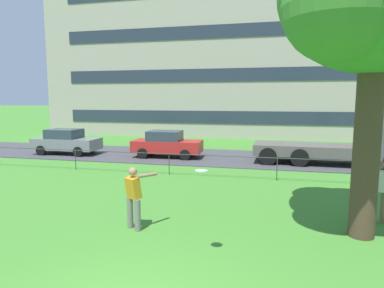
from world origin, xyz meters
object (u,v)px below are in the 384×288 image
car_grey_center (66,141)px  car_red_left (167,144)px  person_thrower (134,196)px  person_catcher (378,190)px  apartment_building_background (225,60)px  frisbee (202,171)px  flatbed_truck_far_left (349,142)px

car_grey_center → car_red_left: same height
person_thrower → person_catcher: 6.62m
apartment_building_background → person_catcher: bearing=-73.2°
car_grey_center → car_red_left: size_ratio=0.99×
car_red_left → apartment_building_background: 18.65m
frisbee → apartment_building_background: 30.24m
person_catcher → frisbee: size_ratio=5.07×
person_catcher → flatbed_truck_far_left: bearing=83.6°
person_catcher → car_red_left: person_catcher is taller
person_thrower → flatbed_truck_far_left: flatbed_truck_far_left is taller
person_catcher → frisbee: bearing=-142.6°
frisbee → flatbed_truck_far_left: bearing=66.3°
apartment_building_background → person_thrower: bearing=-86.7°
car_grey_center → person_catcher: bearing=-29.1°
frisbee → car_red_left: bearing=110.8°
car_red_left → flatbed_truck_far_left: size_ratio=0.55×
frisbee → car_red_left: frisbee is taller
person_catcher → apartment_building_background: bearing=106.8°
car_red_left → flatbed_truck_far_left: bearing=-0.8°
person_thrower → frisbee: (2.05, -1.27, 1.04)m
person_catcher → flatbed_truck_far_left: size_ratio=0.23×
person_catcher → frisbee: 5.46m
frisbee → apartment_building_background: (-3.68, 29.51, 5.49)m
flatbed_truck_far_left → person_catcher: bearing=-96.4°
person_thrower → person_catcher: (6.31, 1.99, 0.02)m
person_catcher → car_grey_center: size_ratio=0.43×
person_thrower → car_grey_center: size_ratio=0.41×
car_grey_center → apartment_building_background: bearing=67.7°
flatbed_truck_far_left → apartment_building_background: (-8.93, 17.55, 6.20)m
person_catcher → car_grey_center: person_catcher is taller
car_grey_center → apartment_building_background: apartment_building_background is taller
apartment_building_background → frisbee: bearing=-82.9°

